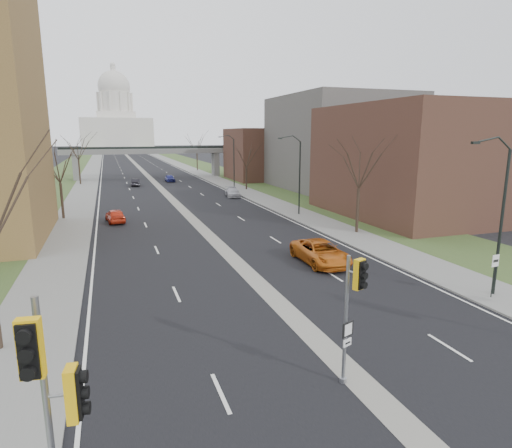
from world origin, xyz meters
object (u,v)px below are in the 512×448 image
car_left_far (135,182)px  car_right_near (320,252)px  signal_pole_median (353,298)px  car_right_mid (233,192)px  signal_pole_left (52,387)px  speed_limit_sign (494,268)px  car_right_far (170,178)px  car_left_near (115,216)px

car_left_far → car_right_near: car_right_near is taller
signal_pole_median → car_right_mid: (9.23, 47.35, -2.70)m
signal_pole_left → speed_limit_sign: size_ratio=2.34×
car_right_far → signal_pole_median: bearing=-94.3°
car_right_near → car_right_far: car_right_near is taller
signal_pole_median → speed_limit_sign: signal_pole_median is taller
signal_pole_left → signal_pole_median: 9.62m
car_left_near → car_right_mid: 21.52m
signal_pole_median → car_left_far: bearing=72.3°
speed_limit_sign → car_right_mid: bearing=87.2°
car_right_mid → car_right_near: bearing=-87.5°
signal_pole_left → car_left_near: (1.84, 36.58, -3.00)m
car_right_near → car_right_far: bearing=93.1°
car_left_far → signal_pole_median: bearing=95.4°
signal_pole_left → car_left_near: signal_pole_left is taller
signal_pole_left → signal_pole_median: (9.12, 3.03, -0.34)m
car_left_near → car_left_far: (4.02, 32.09, -0.06)m
signal_pole_left → car_right_far: 74.95m
signal_pole_median → car_right_far: size_ratio=1.23×
car_right_mid → speed_limit_sign: bearing=-78.6°
car_left_near → car_right_far: (10.73, 37.24, -0.04)m
signal_pole_median → car_left_near: bearing=81.7°
signal_pole_median → speed_limit_sign: size_ratio=2.00×
signal_pole_median → car_left_far: 65.78m
car_left_near → car_right_mid: (16.51, 13.80, -0.04)m
car_left_near → car_left_far: car_left_near is taller
speed_limit_sign → signal_pole_left: bearing=-165.9°
signal_pole_left → car_right_mid: 53.70m
speed_limit_sign → car_left_far: 62.78m
signal_pole_left → car_right_far: size_ratio=1.44×
car_left_near → car_right_mid: car_left_near is taller
signal_pole_left → speed_limit_sign: (20.88, 7.72, -1.92)m
car_left_near → car_left_far: bearing=-103.9°
car_right_near → speed_limit_sign: bearing=-57.3°
car_left_far → car_right_mid: bearing=126.9°
speed_limit_sign → car_right_mid: 42.75m
car_right_far → car_left_near: bearing=-107.6°
signal_pole_left → speed_limit_sign: signal_pole_left is taller
car_right_mid → car_right_far: size_ratio=1.16×
car_right_near → signal_pole_left: bearing=-131.4°
car_left_near → signal_pole_median: bearing=95.5°
car_right_mid → car_right_far: (-5.78, 23.44, 0.01)m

